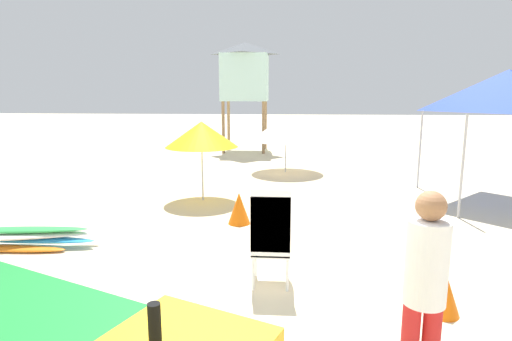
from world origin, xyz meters
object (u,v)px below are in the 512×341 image
lifeguard_tower (245,72)px  traffic_cone_far (444,293)px  beach_umbrella_left (201,134)px  beach_umbrella_mid (286,128)px  lifeguard_near_left (425,284)px  stacked_plastic_chairs (271,230)px  surfboard_pile (17,238)px  traffic_cone_near (239,208)px  popup_canopy (507,91)px

lifeguard_tower → traffic_cone_far: lifeguard_tower is taller
beach_umbrella_left → beach_umbrella_mid: size_ratio=0.84×
lifeguard_near_left → traffic_cone_far: 1.69m
beach_umbrella_left → beach_umbrella_mid: 3.90m
beach_umbrella_mid → traffic_cone_far: size_ratio=4.15×
lifeguard_near_left → beach_umbrella_left: size_ratio=0.97×
stacked_plastic_chairs → traffic_cone_far: (1.92, -0.54, -0.49)m
surfboard_pile → lifeguard_near_left: lifeguard_near_left is taller
stacked_plastic_chairs → traffic_cone_near: bearing=104.8°
surfboard_pile → popup_canopy: bearing=21.3°
surfboard_pile → lifeguard_near_left: 6.07m
lifeguard_tower → beach_umbrella_left: (-0.21, -7.94, -1.66)m
popup_canopy → beach_umbrella_left: size_ratio=1.62×
popup_canopy → beach_umbrella_left: (-6.51, -0.29, -0.95)m
beach_umbrella_left → surfboard_pile: bearing=-126.3°
lifeguard_tower → beach_umbrella_left: lifeguard_tower is taller
stacked_plastic_chairs → surfboard_pile: bearing=165.2°
lifeguard_tower → traffic_cone_far: (3.38, -12.70, -2.89)m
lifeguard_tower → popup_canopy: bearing=-50.5°
popup_canopy → traffic_cone_far: (-2.92, -5.05, -2.17)m
beach_umbrella_mid → traffic_cone_far: beach_umbrella_mid is taller
surfboard_pile → traffic_cone_near: size_ratio=4.21×
stacked_plastic_chairs → lifeguard_near_left: (1.24, -1.90, 0.24)m
beach_umbrella_mid → traffic_cone_far: 8.43m
surfboard_pile → beach_umbrella_mid: beach_umbrella_mid is taller
surfboard_pile → beach_umbrella_left: size_ratio=1.41×
popup_canopy → traffic_cone_near: popup_canopy is taller
lifeguard_near_left → stacked_plastic_chairs: bearing=123.0°
beach_umbrella_mid → lifeguard_near_left: bearing=-83.6°
traffic_cone_near → stacked_plastic_chairs: bearing=-75.2°
traffic_cone_near → traffic_cone_far: traffic_cone_near is taller
lifeguard_tower → traffic_cone_far: bearing=-75.1°
stacked_plastic_chairs → lifeguard_tower: bearing=96.9°
lifeguard_near_left → lifeguard_tower: bearing=100.9°
surfboard_pile → traffic_cone_far: (5.91, -1.60, 0.09)m
popup_canopy → beach_umbrella_mid: bearing=146.1°
lifeguard_tower → traffic_cone_near: 10.06m
lifeguard_near_left → beach_umbrella_left: beach_umbrella_left is taller
surfboard_pile → traffic_cone_near: (3.32, 1.48, 0.13)m
surfboard_pile → traffic_cone_near: 3.64m
lifeguard_near_left → traffic_cone_far: bearing=63.4°
popup_canopy → lifeguard_tower: lifeguard_tower is taller
surfboard_pile → beach_umbrella_left: beach_umbrella_left is taller
stacked_plastic_chairs → traffic_cone_near: 2.66m
traffic_cone_near → lifeguard_tower: bearing=94.7°
lifeguard_near_left → lifeguard_tower: 14.48m
stacked_plastic_chairs → surfboard_pile: size_ratio=0.52×
surfboard_pile → beach_umbrella_left: (2.32, 3.16, 1.32)m
stacked_plastic_chairs → lifeguard_near_left: size_ratio=0.75×
lifeguard_tower → surfboard_pile: bearing=-102.9°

